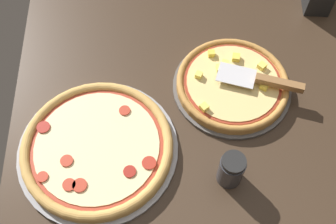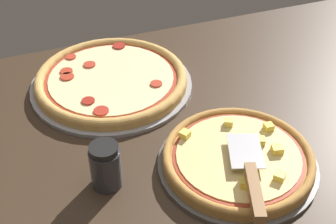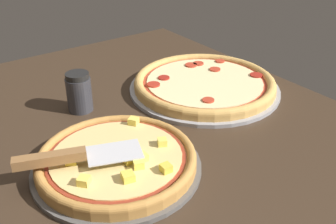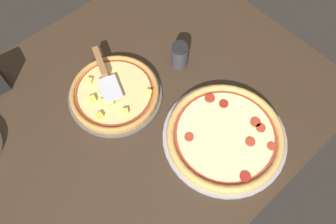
# 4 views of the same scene
# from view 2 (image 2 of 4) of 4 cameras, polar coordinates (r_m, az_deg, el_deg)

# --- Properties ---
(ground_plane) EXTENTS (1.44, 1.08, 0.04)m
(ground_plane) POSITION_cam_2_polar(r_m,az_deg,el_deg) (1.08, 6.28, -4.23)
(ground_plane) COLOR #38281C
(pizza_pan_front) EXTENTS (0.34, 0.34, 0.01)m
(pizza_pan_front) POSITION_cam_2_polar(r_m,az_deg,el_deg) (1.01, 8.45, -6.31)
(pizza_pan_front) COLOR #565451
(pizza_pan_front) RESTS_ON ground_plane
(pizza_front) EXTENTS (0.32, 0.32, 0.04)m
(pizza_front) POSITION_cam_2_polar(r_m,az_deg,el_deg) (1.00, 8.57, -5.49)
(pizza_front) COLOR #B77F3D
(pizza_front) RESTS_ON pizza_pan_front
(pizza_pan_back) EXTENTS (0.42, 0.42, 0.01)m
(pizza_pan_back) POSITION_cam_2_polar(r_m,az_deg,el_deg) (1.24, -6.87, 3.34)
(pizza_pan_back) COLOR #939399
(pizza_pan_back) RESTS_ON ground_plane
(pizza_back) EXTENTS (0.40, 0.40, 0.03)m
(pizza_back) POSITION_cam_2_polar(r_m,az_deg,el_deg) (1.23, -6.94, 4.02)
(pizza_back) COLOR tan
(pizza_back) RESTS_ON pizza_pan_back
(serving_spatula) EXTENTS (0.12, 0.24, 0.02)m
(serving_spatula) POSITION_cam_2_polar(r_m,az_deg,el_deg) (0.91, 10.24, -8.32)
(serving_spatula) COLOR silver
(serving_spatula) RESTS_ON pizza_front
(parmesan_shaker) EXTENTS (0.06, 0.06, 0.10)m
(parmesan_shaker) POSITION_cam_2_polar(r_m,az_deg,el_deg) (0.94, -7.61, -6.53)
(parmesan_shaker) COLOR #333338
(parmesan_shaker) RESTS_ON ground_plane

